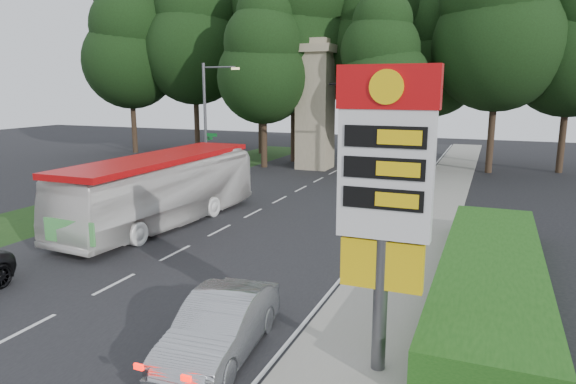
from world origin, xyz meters
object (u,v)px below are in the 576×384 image
at_px(streetlight_signs, 208,117).
at_px(transit_bus, 162,191).
at_px(gas_station_pylon, 385,181).
at_px(monument, 315,104).
at_px(traffic_signal_mast, 400,115).
at_px(sedan_silver, 220,326).

relative_size(streetlight_signs, transit_bus, 0.68).
distance_m(gas_station_pylon, monument, 30.17).
xyz_separation_m(traffic_signal_mast, streetlight_signs, (-12.67, -1.99, -0.23)).
relative_size(streetlight_signs, monument, 0.80).
bearing_deg(streetlight_signs, traffic_signal_mast, 8.92).
bearing_deg(sedan_silver, transit_bus, 125.07).
relative_size(transit_bus, sedan_silver, 2.56).
bearing_deg(monument, gas_station_pylon, -68.20).
bearing_deg(transit_bus, streetlight_signs, 114.05).
distance_m(monument, sedan_silver, 29.94).
height_order(transit_bus, sedan_silver, transit_bus).
bearing_deg(gas_station_pylon, traffic_signal_mast, 99.09).
bearing_deg(traffic_signal_mast, sedan_silver, -90.46).
xyz_separation_m(monument, transit_bus, (-0.98, -19.03, -3.46)).
distance_m(streetlight_signs, monument, 9.44).
bearing_deg(sedan_silver, streetlight_signs, 114.84).
relative_size(streetlight_signs, sedan_silver, 1.74).
relative_size(gas_station_pylon, monument, 0.68).
height_order(gas_station_pylon, traffic_signal_mast, traffic_signal_mast).
bearing_deg(monument, sedan_silver, -75.33).
distance_m(traffic_signal_mast, sedan_silver, 22.99).
height_order(gas_station_pylon, sedan_silver, gas_station_pylon).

